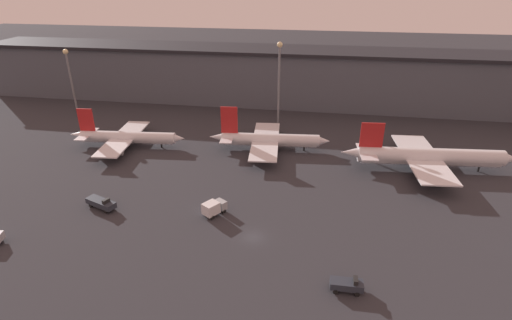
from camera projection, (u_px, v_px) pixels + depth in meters
The scene contains 10 objects.
ground at pixel (253, 237), 78.73m from camera, with size 600.00×600.00×0.00m, color #2D2D33.
terminal_building at pixel (292, 77), 153.04m from camera, with size 244.74×21.24×21.04m.
airplane_0 at pixel (126, 137), 117.96m from camera, with size 34.87×28.24×11.45m.
airplane_1 at pixel (268, 140), 115.73m from camera, with size 35.20×29.15×12.79m.
airplane_2 at pixel (428, 157), 103.69m from camera, with size 45.46×30.91×12.69m.
service_vehicle_1 at pixel (101, 203), 87.77m from camera, with size 7.74×4.90×2.80m.
service_vehicle_2 at pixel (214, 208), 85.27m from camera, with size 5.04×5.76×3.17m.
service_vehicle_4 at pixel (347, 285), 65.07m from camera, with size 5.38×2.28×2.77m.
lamp_post_0 at pixel (70, 73), 140.15m from camera, with size 1.80×1.80×23.13m.
lamp_post_1 at pixel (279, 74), 128.20m from camera, with size 1.80×1.80×27.48m.
Camera 1 is at (11.11, -63.45, 47.77)m, focal length 28.00 mm.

